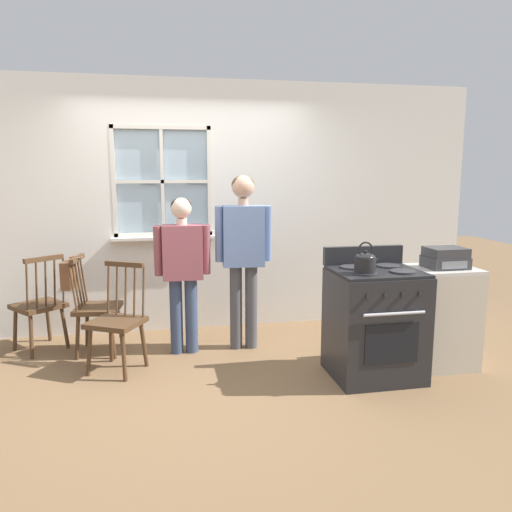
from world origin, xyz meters
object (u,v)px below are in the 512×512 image
at_px(potted_plant, 181,229).
at_px(person_teen_center, 243,244).
at_px(chair_center_cluster, 117,322).
at_px(stereo, 445,258).
at_px(chair_by_window, 96,308).
at_px(chair_near_wall, 40,306).
at_px(kettle, 365,262).
at_px(person_elderly_left, 183,262).
at_px(side_counter, 440,317).
at_px(stove, 374,322).
at_px(handbag, 69,274).

bearing_deg(potted_plant, person_teen_center, -50.38).
bearing_deg(chair_center_cluster, stereo, 20.11).
xyz_separation_m(chair_by_window, chair_near_wall, (-0.55, 0.18, 0.00)).
xyz_separation_m(chair_center_cluster, kettle, (1.99, -0.68, 0.58)).
relative_size(person_elderly_left, stereo, 4.40).
bearing_deg(kettle, side_counter, 16.21).
height_order(chair_by_window, potted_plant, potted_plant).
distance_m(chair_by_window, kettle, 2.58).
relative_size(stove, handbag, 3.53).
distance_m(person_elderly_left, kettle, 1.73).
height_order(person_teen_center, stereo, person_teen_center).
distance_m(chair_near_wall, potted_plant, 1.60).
bearing_deg(kettle, chair_center_cluster, 161.16).
height_order(person_elderly_left, handbag, person_elderly_left).
relative_size(handbag, side_counter, 0.34).
xyz_separation_m(chair_near_wall, handbag, (0.31, -0.15, 0.34)).
bearing_deg(chair_by_window, stereo, -99.92).
distance_m(stove, potted_plant, 2.29).
bearing_deg(potted_plant, chair_center_cluster, -120.96).
bearing_deg(stove, chair_center_cluster, 165.74).
bearing_deg(stove, person_teen_center, 137.17).
height_order(chair_by_window, chair_near_wall, same).
relative_size(chair_by_window, stereo, 2.79).
xyz_separation_m(chair_by_window, side_counter, (3.07, -0.92, 0.01)).
height_order(person_elderly_left, potted_plant, person_elderly_left).
bearing_deg(person_elderly_left, chair_by_window, 169.66).
bearing_deg(handbag, person_teen_center, -5.82).
xyz_separation_m(side_counter, stereo, (0.00, -0.02, 0.54)).
relative_size(chair_center_cluster, kettle, 3.84).
distance_m(potted_plant, handbag, 1.25).
distance_m(chair_near_wall, chair_center_cluster, 1.03).
xyz_separation_m(chair_near_wall, stereo, (3.61, -1.13, 0.55)).
xyz_separation_m(chair_near_wall, kettle, (2.77, -1.35, 0.58)).
height_order(chair_center_cluster, handbag, same).
height_order(kettle, potted_plant, potted_plant).
relative_size(stove, kettle, 4.39).
bearing_deg(kettle, chair_by_window, 152.23).
distance_m(person_teen_center, kettle, 1.31).
height_order(potted_plant, handbag, potted_plant).
height_order(kettle, side_counter, kettle).
xyz_separation_m(chair_by_window, handbag, (-0.23, 0.03, 0.34)).
distance_m(chair_by_window, person_elderly_left, 0.96).
relative_size(chair_center_cluster, stove, 0.88).
height_order(chair_near_wall, chair_center_cluster, same).
height_order(handbag, side_counter, handbag).
height_order(chair_near_wall, handbag, same).
relative_size(person_teen_center, potted_plant, 5.62).
xyz_separation_m(handbag, stereo, (3.30, -0.97, 0.21)).
xyz_separation_m(person_elderly_left, person_teen_center, (0.59, 0.02, 0.15)).
height_order(person_elderly_left, stereo, person_elderly_left).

